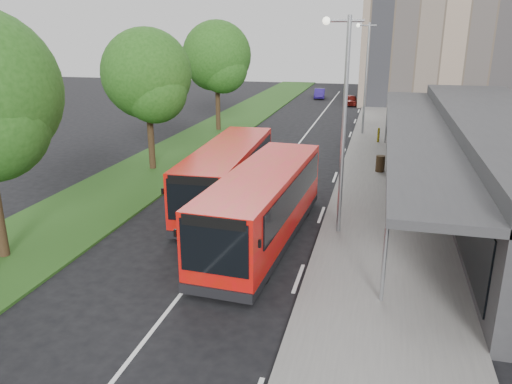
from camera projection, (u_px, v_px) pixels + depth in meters
The scene contains 17 objects.
ground at pixel (220, 244), 18.73m from camera, with size 120.00×120.00×0.00m, color black.
pavement at pixel (386, 141), 35.75m from camera, with size 5.00×80.00×0.15m, color slate.
grass_verge at pixel (214, 132), 38.78m from camera, with size 5.00×80.00×0.10m, color #264D18.
lane_centre_line at pixel (292, 153), 32.56m from camera, with size 0.12×70.00×0.01m, color silver.
kerb_dashes at pixel (347, 143), 35.48m from camera, with size 0.12×56.00×0.01m.
office_block at pixel (474, 16), 51.41m from camera, with size 22.00×12.00×18.00m, color tan.
station_building at pixel (498, 158), 22.95m from camera, with size 7.70×26.00×4.00m.
tree_mid at pixel (147, 80), 27.14m from camera, with size 4.88×4.88×7.84m.
tree_far at pixel (217, 60), 38.08m from camera, with size 5.23×5.23×8.41m.
lamp_post_near at pixel (342, 114), 18.16m from camera, with size 1.44×0.28×8.00m.
lamp_post_far at pixel (365, 72), 36.59m from camera, with size 1.44×0.28×8.00m.
bus_main at pixel (263, 206), 18.55m from camera, with size 3.04×9.88×2.76m.
bus_second at pixel (228, 175), 22.56m from camera, with size 2.83×9.68×2.71m.
litter_bin at pixel (380, 164), 27.61m from camera, with size 0.50×0.50×0.89m, color #342615.
bollard at pixel (378, 135), 34.77m from camera, with size 0.16×0.16×1.00m, color #DCC20B.
car_near at pixel (351, 100), 52.91m from camera, with size 1.29×3.20×1.09m, color #62120E.
car_far at pixel (320, 93), 58.24m from camera, with size 1.17×3.37×1.11m, color navy.
Camera 1 is at (5.50, -16.36, 7.66)m, focal length 35.00 mm.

